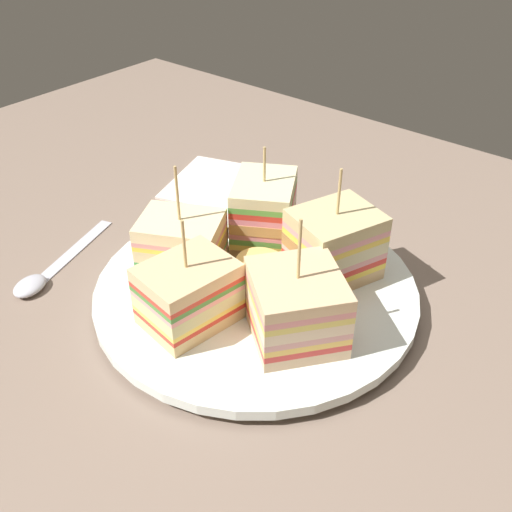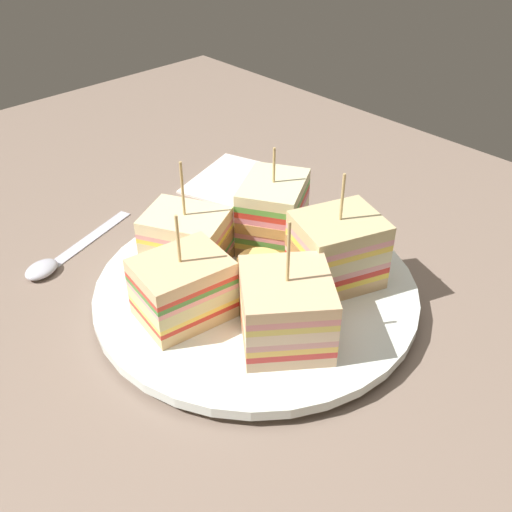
{
  "view_description": "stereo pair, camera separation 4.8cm",
  "coord_description": "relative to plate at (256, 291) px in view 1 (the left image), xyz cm",
  "views": [
    {
      "loc": [
        25.07,
        -30.49,
        32.79
      ],
      "look_at": [
        0.0,
        0.0,
        4.62
      ],
      "focal_mm": 41.47,
      "sensor_mm": 36.0,
      "label": 1
    },
    {
      "loc": [
        28.61,
        -27.19,
        32.79
      ],
      "look_at": [
        0.0,
        0.0,
        4.62
      ],
      "focal_mm": 41.47,
      "sensor_mm": 36.0,
      "label": 2
    }
  ],
  "objects": [
    {
      "name": "plate",
      "position": [
        0.0,
        0.0,
        0.0
      ],
      "size": [
        27.34,
        27.34,
        1.62
      ],
      "color": "white",
      "rests_on": "ground_plane"
    },
    {
      "name": "sandwich_wedge_4",
      "position": [
        -6.41,
        -2.17,
        3.15
      ],
      "size": [
        8.55,
        7.83,
        9.96
      ],
      "rotation": [
        0.0,
        0.0,
        13.05
      ],
      "color": "beige",
      "rests_on": "plate"
    },
    {
      "name": "sandwich_wedge_2",
      "position": [
        4.04,
        5.44,
        3.64
      ],
      "size": [
        7.79,
        8.49,
        10.11
      ],
      "rotation": [
        0.0,
        0.0,
        10.64
      ],
      "color": "#E2B67E",
      "rests_on": "plate"
    },
    {
      "name": "chip_pile",
      "position": [
        1.56,
        -0.62,
        1.85
      ],
      "size": [
        7.75,
        7.69,
        2.5
      ],
      "color": "#EED875",
      "rests_on": "plate"
    },
    {
      "name": "sandwich_wedge_3",
      "position": [
        -3.72,
        5.67,
        3.77
      ],
      "size": [
        8.0,
        8.61,
        9.55
      ],
      "rotation": [
        0.0,
        0.0,
        11.53
      ],
      "color": "#E0B68E",
      "rests_on": "plate"
    },
    {
      "name": "sandwich_wedge_0",
      "position": [
        -1.17,
        -6.67,
        3.23
      ],
      "size": [
        6.33,
        7.63,
        9.23
      ],
      "rotation": [
        0.0,
        0.0,
        7.71
      ],
      "color": "#DEB97B",
      "rests_on": "plate"
    },
    {
      "name": "napkin",
      "position": [
        -16.08,
        13.31,
        -0.73
      ],
      "size": [
        14.13,
        13.96,
        0.5
      ],
      "primitive_type": "cube",
      "rotation": [
        0.0,
        0.0,
        0.32
      ],
      "color": "white",
      "rests_on": "ground_plane"
    },
    {
      "name": "ground_plane",
      "position": [
        0.0,
        0.0,
        -1.88
      ],
      "size": [
        114.2,
        81.94,
        1.8
      ],
      "primitive_type": "cube",
      "color": "#826D5E"
    },
    {
      "name": "spoon",
      "position": [
        -16.75,
        -9.84,
        -0.59
      ],
      "size": [
        5.96,
        13.61,
        1.0
      ],
      "rotation": [
        0.0,
        0.0,
        5.03
      ],
      "color": "silver",
      "rests_on": "ground_plane"
    },
    {
      "name": "sandwich_wedge_1",
      "position": [
        6.17,
        -2.81,
        3.37
      ],
      "size": [
        9.42,
        9.34,
        10.38
      ],
      "rotation": [
        0.0,
        0.0,
        8.76
      ],
      "color": "#DEB48B",
      "rests_on": "plate"
    }
  ]
}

